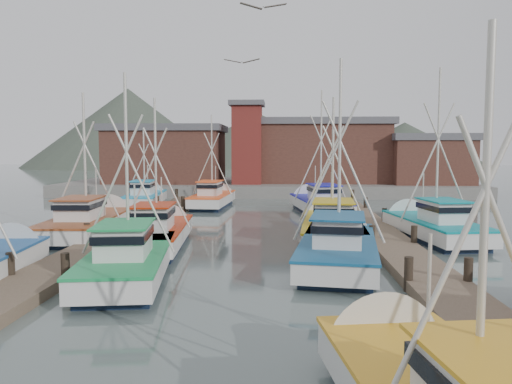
{
  "coord_description": "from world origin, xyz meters",
  "views": [
    {
      "loc": [
        1.67,
        -18.98,
        4.89
      ],
      "look_at": [
        0.29,
        7.13,
        2.6
      ],
      "focal_mm": 35.0,
      "sensor_mm": 36.0,
      "label": 1
    }
  ],
  "objects_px": {
    "boat_4": "(132,258)",
    "lookout_tower": "(247,142)",
    "boat_12": "(214,198)",
    "boat_8": "(159,233)"
  },
  "relations": [
    {
      "from": "boat_4",
      "to": "lookout_tower",
      "type": "bearing_deg",
      "value": 78.61
    },
    {
      "from": "lookout_tower",
      "to": "boat_4",
      "type": "bearing_deg",
      "value": -93.56
    },
    {
      "from": "boat_4",
      "to": "boat_12",
      "type": "distance_m",
      "value": 23.11
    },
    {
      "from": "boat_4",
      "to": "boat_8",
      "type": "distance_m",
      "value": 5.89
    },
    {
      "from": "boat_4",
      "to": "boat_12",
      "type": "height_order",
      "value": "boat_12"
    },
    {
      "from": "lookout_tower",
      "to": "boat_12",
      "type": "xyz_separation_m",
      "value": [
        -2.12,
        -10.33,
        -4.87
      ]
    },
    {
      "from": "lookout_tower",
      "to": "boat_12",
      "type": "relative_size",
      "value": 0.98
    },
    {
      "from": "lookout_tower",
      "to": "boat_8",
      "type": "xyz_separation_m",
      "value": [
        -2.49,
        -27.56,
        -4.87
      ]
    },
    {
      "from": "boat_4",
      "to": "boat_12",
      "type": "relative_size",
      "value": 1.05
    },
    {
      "from": "boat_4",
      "to": "boat_8",
      "type": "bearing_deg",
      "value": 86.13
    }
  ]
}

